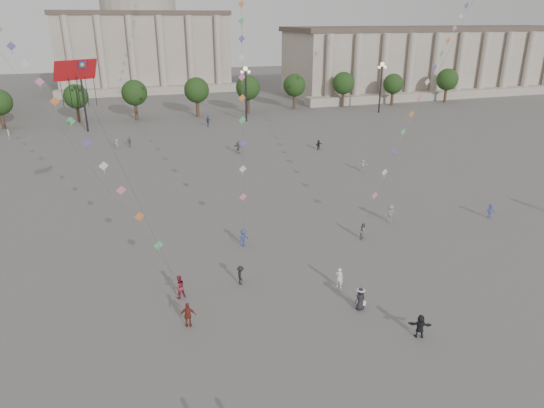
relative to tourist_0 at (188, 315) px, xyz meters
name	(u,v)px	position (x,y,z in m)	size (l,w,h in m)	color
ground	(311,345)	(7.04, -4.44, -0.91)	(360.00, 360.00, 0.00)	#514F4C
hall_east	(434,60)	(82.04, 89.46, 7.51)	(84.00, 26.22, 17.20)	gray
hall_central	(141,37)	(7.04, 124.78, 13.32)	(48.30, 34.30, 35.50)	gray
tree_row	(164,92)	(7.04, 73.56, 4.48)	(137.12, 5.12, 8.00)	#38281C
lamp_post_mid_west	(82,91)	(-7.96, 65.56, 6.44)	(2.00, 0.90, 10.65)	#262628
lamp_post_mid_east	(246,84)	(22.04, 65.56, 6.44)	(2.00, 0.90, 10.65)	#262628
lamp_post_far_east	(381,78)	(52.04, 65.56, 6.44)	(2.00, 0.90, 10.65)	#262628
person_crowd_0	(208,122)	(13.71, 62.84, 0.06)	(1.14, 0.47, 1.95)	navy
person_crowd_3	(420,326)	(14.11, -5.81, -0.10)	(1.51, 0.48, 1.63)	black
person_crowd_4	(117,144)	(-3.24, 51.15, -0.17)	(1.38, 0.44, 1.49)	white
person_crowd_6	(390,214)	(22.29, 11.44, 0.03)	(1.22, 0.70, 1.89)	slate
person_crowd_7	(363,165)	(28.07, 28.05, -0.10)	(1.50, 0.48, 1.62)	silver
person_crowd_9	(319,145)	(26.94, 40.48, -0.15)	(1.41, 0.45, 1.52)	black
person_crowd_10	(9,134)	(-20.62, 63.56, -0.09)	(0.60, 0.39, 1.63)	beige
person_crowd_12	(238,147)	(14.39, 42.27, 0.05)	(1.79, 0.57, 1.93)	slate
person_crowd_13	(339,278)	(11.82, 1.45, -0.07)	(0.61, 0.40, 1.68)	white
person_crowd_14	(490,211)	(32.73, 9.17, -0.14)	(0.99, 0.57, 1.54)	#383F7F
person_crowd_16	(129,142)	(-1.28, 51.50, -0.10)	(0.95, 0.40, 1.62)	slate
person_crowd_18	(241,275)	(4.76, 4.32, -0.14)	(1.00, 0.57, 1.55)	black
tourist_0	(188,315)	(0.00, 0.00, 0.00)	(1.07, 0.44, 1.82)	maroon
kite_flyer_0	(179,287)	(-0.05, 3.83, 0.00)	(0.89, 0.69, 1.83)	maroon
kite_flyer_1	(244,238)	(6.74, 10.77, -0.08)	(1.07, 0.61, 1.65)	navy
kite_flyer_2	(363,231)	(17.83, 8.77, -0.11)	(0.78, 0.61, 1.61)	slate
hat_person	(360,298)	(11.95, -1.74, -0.02)	(0.94, 0.72, 1.70)	black
dragon_kite	(79,86)	(-4.76, -0.93, 15.32)	(3.51, 1.52, 16.33)	#AA1215
kite_train_east	(457,27)	(37.08, 23.83, 17.49)	(36.03, 27.85, 55.84)	#3F3F3F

